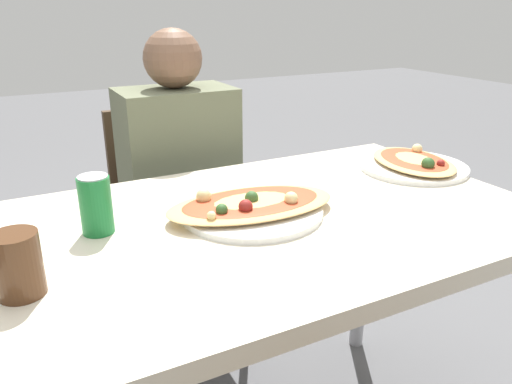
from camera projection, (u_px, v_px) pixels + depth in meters
The scene contains 7 objects.
dining_table at pixel (258, 250), 1.14m from camera, with size 1.31×0.76×0.77m.
chair_far_seated at pixel (173, 215), 1.81m from camera, with size 0.40×0.40×0.88m.
person_seated at pixel (181, 179), 1.66m from camera, with size 0.36×0.26×1.16m.
pizza_main at pixel (251, 206), 1.13m from camera, with size 0.41×0.33×0.06m.
soda_can at pixel (96, 205), 1.03m from camera, with size 0.07×0.07×0.12m.
drink_glass at pixel (18, 265), 0.81m from camera, with size 0.08×0.08×0.11m.
pizza_second at pixel (414, 163), 1.44m from camera, with size 0.31×0.34×0.06m.
Camera 1 is at (-0.48, -0.91, 1.22)m, focal length 35.00 mm.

